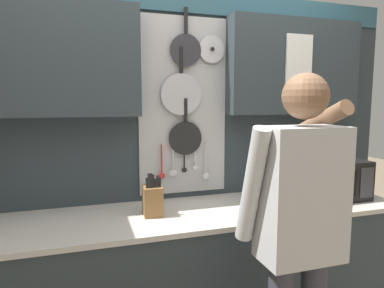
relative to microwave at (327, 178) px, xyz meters
The scene contains 6 objects.
base_cabinet_counter 1.09m from the microwave, behind, with size 2.60×0.66×0.88m.
back_wall_unit 1.05m from the microwave, 162.60° to the left, with size 3.17×0.22×2.30m.
microwave is the anchor object (origin of this frame).
knife_block 1.25m from the microwave, behind, with size 0.12×0.16×0.26m.
utensil_crock 0.47m from the microwave, behind, with size 0.12×0.13×0.35m.
person 0.95m from the microwave, 136.41° to the right, with size 0.54×0.64×1.68m.
Camera 1 is at (-0.71, -1.96, 1.56)m, focal length 32.00 mm.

